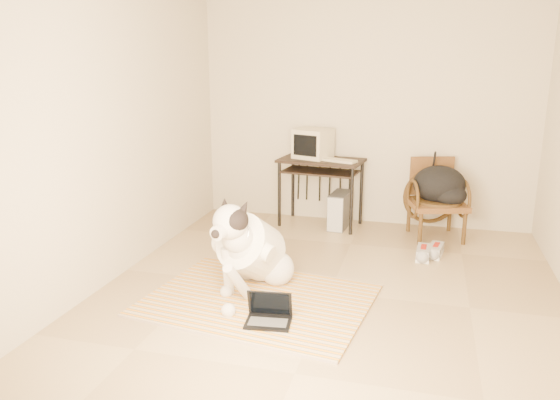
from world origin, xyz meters
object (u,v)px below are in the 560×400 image
at_px(backpack, 441,186).
at_px(dog, 251,250).
at_px(pc_tower, 340,210).
at_px(laptop, 269,315).
at_px(rattan_chair, 436,199).
at_px(computer_desk, 321,169).
at_px(crt_monitor, 313,143).

bearing_deg(backpack, dog, -130.10).
relative_size(pc_tower, backpack, 0.81).
bearing_deg(laptop, rattan_chair, 64.17).
bearing_deg(laptop, dog, 119.22).
height_order(laptop, computer_desk, computer_desk).
distance_m(laptop, crt_monitor, 2.87).
bearing_deg(computer_desk, laptop, -87.53).
bearing_deg(dog, crt_monitor, 87.33).
distance_m(pc_tower, backpack, 1.22).
xyz_separation_m(computer_desk, pc_tower, (0.25, -0.04, -0.49)).
relative_size(crt_monitor, backpack, 0.83).
bearing_deg(crt_monitor, computer_desk, -31.77).
bearing_deg(rattan_chair, backpack, -45.97).
relative_size(computer_desk, backpack, 1.78).
height_order(laptop, rattan_chair, rattan_chair).
distance_m(dog, computer_desk, 2.09).
distance_m(laptop, pc_tower, 2.61).
bearing_deg(pc_tower, backpack, -4.87).
bearing_deg(computer_desk, crt_monitor, 148.23).
bearing_deg(computer_desk, backpack, -5.48).
relative_size(laptop, crt_monitor, 0.77).
distance_m(crt_monitor, rattan_chair, 1.57).
bearing_deg(laptop, computer_desk, 92.47).
distance_m(computer_desk, backpack, 1.41).
height_order(computer_desk, rattan_chair, rattan_chair).
distance_m(computer_desk, pc_tower, 0.55).
xyz_separation_m(crt_monitor, rattan_chair, (1.47, -0.16, -0.55)).
xyz_separation_m(dog, crt_monitor, (0.10, 2.12, 0.63)).
relative_size(dog, computer_desk, 1.23).
height_order(pc_tower, backpack, backpack).
relative_size(laptop, pc_tower, 0.79).
bearing_deg(backpack, computer_desk, 174.52).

